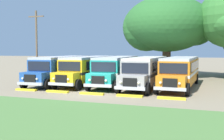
{
  "coord_description": "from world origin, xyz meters",
  "views": [
    {
      "loc": [
        8.44,
        -19.82,
        3.52
      ],
      "look_at": [
        0.0,
        4.17,
        1.6
      ],
      "focal_mm": 42.98,
      "sensor_mm": 36.0,
      "label": 1
    }
  ],
  "objects_px": {
    "utility_pole": "(37,45)",
    "broad_shade_tree": "(167,25)",
    "parked_bus_slot_0": "(61,68)",
    "parked_bus_slot_4": "(181,70)",
    "parked_bus_slot_1": "(89,68)",
    "parked_bus_slot_2": "(117,69)",
    "parked_bus_slot_3": "(146,70)"
  },
  "relations": [
    {
      "from": "parked_bus_slot_1",
      "to": "utility_pole",
      "type": "height_order",
      "value": "utility_pole"
    },
    {
      "from": "utility_pole",
      "to": "broad_shade_tree",
      "type": "bearing_deg",
      "value": 44.56
    },
    {
      "from": "parked_bus_slot_2",
      "to": "broad_shade_tree",
      "type": "distance_m",
      "value": 11.68
    },
    {
      "from": "broad_shade_tree",
      "to": "utility_pole",
      "type": "xyz_separation_m",
      "value": [
        -11.89,
        -11.71,
        -2.67
      ]
    },
    {
      "from": "parked_bus_slot_0",
      "to": "broad_shade_tree",
      "type": "distance_m",
      "value": 15.23
    },
    {
      "from": "parked_bus_slot_0",
      "to": "utility_pole",
      "type": "xyz_separation_m",
      "value": [
        -2.25,
        -1.07,
        2.46
      ]
    },
    {
      "from": "parked_bus_slot_0",
      "to": "broad_shade_tree",
      "type": "bearing_deg",
      "value": 135.25
    },
    {
      "from": "parked_bus_slot_2",
      "to": "utility_pole",
      "type": "height_order",
      "value": "utility_pole"
    },
    {
      "from": "parked_bus_slot_1",
      "to": "broad_shade_tree",
      "type": "height_order",
      "value": "broad_shade_tree"
    },
    {
      "from": "parked_bus_slot_3",
      "to": "utility_pole",
      "type": "relative_size",
      "value": 1.43
    },
    {
      "from": "parked_bus_slot_1",
      "to": "utility_pole",
      "type": "relative_size",
      "value": 1.43
    },
    {
      "from": "parked_bus_slot_0",
      "to": "parked_bus_slot_3",
      "type": "distance_m",
      "value": 9.15
    },
    {
      "from": "parked_bus_slot_0",
      "to": "utility_pole",
      "type": "height_order",
      "value": "utility_pole"
    },
    {
      "from": "parked_bus_slot_3",
      "to": "parked_bus_slot_0",
      "type": "bearing_deg",
      "value": -88.57
    },
    {
      "from": "parked_bus_slot_0",
      "to": "parked_bus_slot_4",
      "type": "distance_m",
      "value": 12.29
    },
    {
      "from": "parked_bus_slot_0",
      "to": "parked_bus_slot_1",
      "type": "bearing_deg",
      "value": 99.32
    },
    {
      "from": "parked_bus_slot_3",
      "to": "parked_bus_slot_4",
      "type": "relative_size",
      "value": 1.0
    },
    {
      "from": "parked_bus_slot_0",
      "to": "broad_shade_tree",
      "type": "height_order",
      "value": "broad_shade_tree"
    },
    {
      "from": "parked_bus_slot_0",
      "to": "parked_bus_slot_2",
      "type": "bearing_deg",
      "value": 95.07
    },
    {
      "from": "parked_bus_slot_2",
      "to": "broad_shade_tree",
      "type": "xyz_separation_m",
      "value": [
        3.68,
        9.83,
        5.12
      ]
    },
    {
      "from": "parked_bus_slot_0",
      "to": "parked_bus_slot_1",
      "type": "xyz_separation_m",
      "value": [
        2.99,
        0.63,
        0.0
      ]
    },
    {
      "from": "parked_bus_slot_1",
      "to": "parked_bus_slot_2",
      "type": "relative_size",
      "value": 1.0
    },
    {
      "from": "parked_bus_slot_4",
      "to": "utility_pole",
      "type": "xyz_separation_m",
      "value": [
        -14.51,
        -1.92,
        2.46
      ]
    },
    {
      "from": "parked_bus_slot_3",
      "to": "utility_pole",
      "type": "bearing_deg",
      "value": -83.39
    },
    {
      "from": "parked_bus_slot_0",
      "to": "parked_bus_slot_2",
      "type": "xyz_separation_m",
      "value": [
        5.95,
        0.8,
        0.0
      ]
    },
    {
      "from": "parked_bus_slot_4",
      "to": "broad_shade_tree",
      "type": "relative_size",
      "value": 0.91
    },
    {
      "from": "parked_bus_slot_4",
      "to": "utility_pole",
      "type": "height_order",
      "value": "utility_pole"
    },
    {
      "from": "parked_bus_slot_1",
      "to": "parked_bus_slot_4",
      "type": "bearing_deg",
      "value": 91.89
    },
    {
      "from": "parked_bus_slot_4",
      "to": "parked_bus_slot_0",
      "type": "bearing_deg",
      "value": -83.49
    },
    {
      "from": "broad_shade_tree",
      "to": "utility_pole",
      "type": "relative_size",
      "value": 1.58
    },
    {
      "from": "parked_bus_slot_0",
      "to": "utility_pole",
      "type": "distance_m",
      "value": 3.5
    },
    {
      "from": "parked_bus_slot_4",
      "to": "parked_bus_slot_2",
      "type": "bearing_deg",
      "value": -87.01
    }
  ]
}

